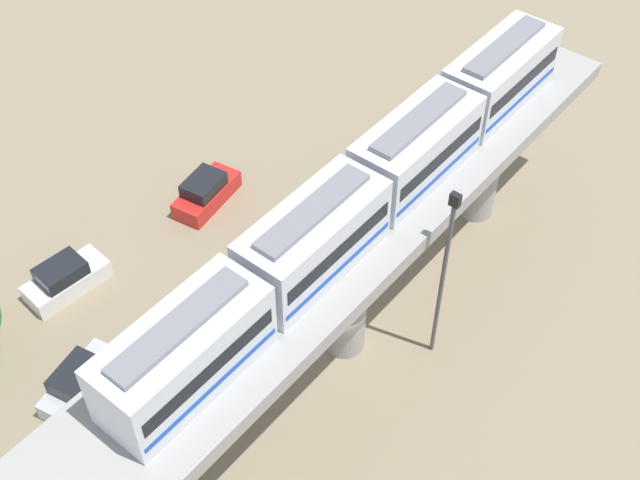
# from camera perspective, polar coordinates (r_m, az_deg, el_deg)

# --- Properties ---
(ground_plane) EXTENTS (120.00, 120.00, 0.00)m
(ground_plane) POSITION_cam_1_polar(r_m,az_deg,el_deg) (40.40, 1.66, -6.98)
(ground_plane) COLOR #84755B
(viaduct) EXTENTS (5.20, 35.80, 7.44)m
(viaduct) POSITION_cam_1_polar(r_m,az_deg,el_deg) (35.89, 1.86, -1.43)
(viaduct) COLOR #999691
(viaduct) RESTS_ON ground
(train) EXTENTS (2.64, 27.45, 3.24)m
(train) POSITION_cam_1_polar(r_m,az_deg,el_deg) (34.35, 3.24, 3.28)
(train) COLOR silver
(train) RESTS_ON viaduct
(parked_car_red) EXTENTS (2.45, 4.43, 1.76)m
(parked_car_red) POSITION_cam_1_polar(r_m,az_deg,el_deg) (46.74, -7.73, 3.24)
(parked_car_red) COLOR red
(parked_car_red) RESTS_ON ground
(parked_car_silver) EXTENTS (2.61, 4.48, 1.76)m
(parked_car_silver) POSITION_cam_1_polar(r_m,az_deg,el_deg) (39.65, -15.84, -9.27)
(parked_car_silver) COLOR #B2B5BA
(parked_car_silver) RESTS_ON ground
(parked_car_white) EXTENTS (2.18, 4.35, 1.76)m
(parked_car_white) POSITION_cam_1_polar(r_m,az_deg,el_deg) (43.82, -16.87, -2.52)
(parked_car_white) COLOR white
(parked_car_white) RESTS_ON ground
(signal_post) EXTENTS (0.44, 0.28, 10.04)m
(signal_post) POSITION_cam_1_polar(r_m,az_deg,el_deg) (36.25, 8.39, -2.09)
(signal_post) COLOR #4C4C51
(signal_post) RESTS_ON ground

